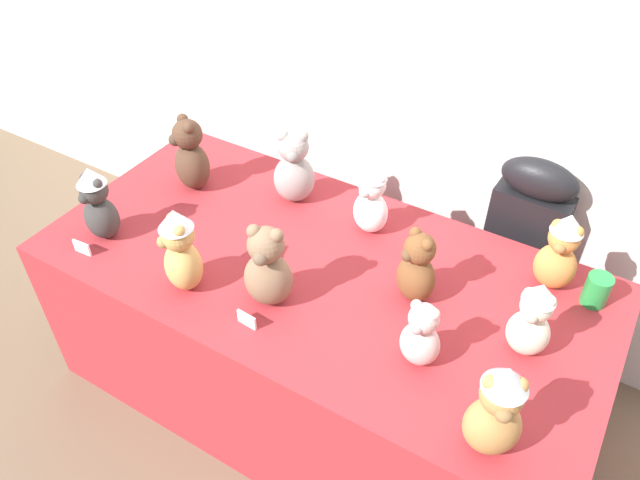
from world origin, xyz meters
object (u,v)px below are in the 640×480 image
at_px(teddy_bear_honey, 180,250).
at_px(party_cup_green, 597,290).
at_px(teddy_bear_cream, 532,320).
at_px(teddy_bear_charcoal, 98,204).
at_px(teddy_bear_mocha, 268,268).
at_px(teddy_bear_chestnut, 417,269).
at_px(teddy_bear_caramel, 497,411).
at_px(display_table, 320,333).
at_px(teddy_bear_ginger, 559,252).
at_px(teddy_bear_cocoa, 191,156).
at_px(teddy_bear_blush, 421,336).
at_px(teddy_bear_snow, 371,199).
at_px(instrument_case, 516,264).

relative_size(teddy_bear_honey, party_cup_green, 2.88).
distance_m(teddy_bear_cream, teddy_bear_charcoal, 1.48).
distance_m(teddy_bear_mocha, teddy_bear_chestnut, 0.47).
bearing_deg(teddy_bear_mocha, teddy_bear_caramel, -25.67).
bearing_deg(teddy_bear_honey, display_table, 74.43).
relative_size(teddy_bear_ginger, teddy_bear_charcoal, 1.00).
bearing_deg(teddy_bear_cocoa, teddy_bear_blush, 14.66).
relative_size(teddy_bear_ginger, teddy_bear_honey, 0.94).
xyz_separation_m(teddy_bear_charcoal, teddy_bear_snow, (0.81, 0.52, -0.00)).
xyz_separation_m(teddy_bear_ginger, teddy_bear_cocoa, (-1.37, -0.17, -0.00)).
bearing_deg(teddy_bear_cocoa, teddy_bear_cream, 25.56).
distance_m(instrument_case, teddy_bear_cocoa, 1.35).
distance_m(teddy_bear_snow, teddy_bear_caramel, 0.91).
relative_size(teddy_bear_chestnut, party_cup_green, 2.44).
distance_m(teddy_bear_blush, party_cup_green, 0.64).
distance_m(teddy_bear_mocha, teddy_bear_blush, 0.51).
bearing_deg(teddy_bear_charcoal, party_cup_green, 24.21).
relative_size(teddy_bear_cocoa, teddy_bear_snow, 1.05).
height_order(teddy_bear_charcoal, teddy_bear_mocha, teddy_bear_mocha).
xyz_separation_m(teddy_bear_snow, teddy_bear_blush, (0.40, -0.46, -0.03)).
xyz_separation_m(display_table, instrument_case, (0.54, 0.61, 0.14)).
xyz_separation_m(display_table, teddy_bear_cream, (0.71, 0.00, 0.49)).
height_order(teddy_bear_cocoa, teddy_bear_blush, teddy_bear_cocoa).
relative_size(teddy_bear_mocha, teddy_bear_blush, 1.31).
bearing_deg(teddy_bear_chestnut, teddy_bear_mocha, -114.87).
bearing_deg(party_cup_green, teddy_bear_honey, -152.30).
xyz_separation_m(display_table, teddy_bear_snow, (0.05, 0.26, 0.50)).
relative_size(teddy_bear_charcoal, teddy_bear_chestnut, 1.10).
xyz_separation_m(instrument_case, teddy_bear_charcoal, (-1.29, -0.87, 0.36)).
xyz_separation_m(instrument_case, teddy_bear_caramel, (0.18, -0.97, 0.37)).
bearing_deg(teddy_bear_chestnut, teddy_bear_cocoa, -154.21).
xyz_separation_m(display_table, teddy_bear_honey, (-0.33, -0.31, 0.51)).
distance_m(teddy_bear_cream, teddy_bear_blush, 0.32).
relative_size(teddy_bear_cream, teddy_bear_mocha, 0.90).
bearing_deg(teddy_bear_ginger, teddy_bear_snow, -173.52).
bearing_deg(teddy_bear_cream, instrument_case, 105.61).
bearing_deg(teddy_bear_cocoa, party_cup_green, 37.77).
xyz_separation_m(teddy_bear_blush, teddy_bear_chestnut, (-0.12, 0.23, 0.02)).
relative_size(teddy_bear_charcoal, teddy_bear_blush, 1.26).
xyz_separation_m(teddy_bear_cream, party_cup_green, (0.13, 0.31, -0.08)).
relative_size(teddy_bear_cocoa, teddy_bear_caramel, 0.95).
bearing_deg(teddy_bear_chestnut, teddy_bear_cream, 26.85).
height_order(instrument_case, party_cup_green, instrument_case).
bearing_deg(teddy_bear_mocha, teddy_bear_honey, -178.52).
distance_m(display_table, teddy_bear_honey, 0.68).
bearing_deg(teddy_bear_chestnut, teddy_bear_charcoal, -132.77).
bearing_deg(teddy_bear_mocha, teddy_bear_ginger, 19.91).
xyz_separation_m(teddy_bear_mocha, teddy_bear_honey, (-0.28, -0.09, 0.01)).
bearing_deg(teddy_bear_cocoa, teddy_bear_ginger, 38.74).
bearing_deg(party_cup_green, display_table, -159.76).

